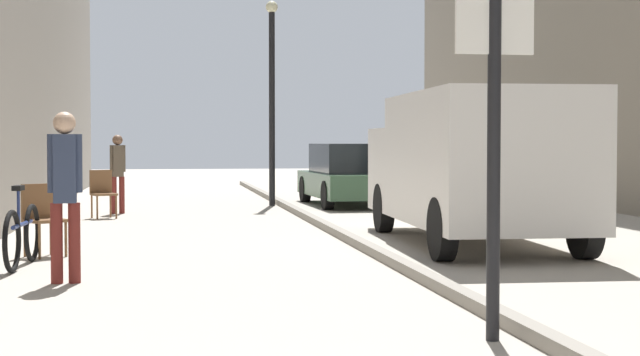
% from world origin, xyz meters
% --- Properties ---
extents(ground_plane, '(80.00, 80.00, 0.00)m').
position_xyz_m(ground_plane, '(0.00, 12.00, 0.00)').
color(ground_plane, '#A8A093').
extents(kerb_strip, '(0.16, 40.00, 0.12)m').
position_xyz_m(kerb_strip, '(1.58, 12.00, 0.06)').
color(kerb_strip, gray).
rests_on(kerb_strip, ground_plane).
extents(pedestrian_mid_block, '(0.36, 0.23, 1.80)m').
position_xyz_m(pedestrian_mid_block, '(-2.16, 8.53, 1.04)').
color(pedestrian_mid_block, maroon).
rests_on(pedestrian_mid_block, ground_plane).
extents(pedestrian_far_crossing, '(0.32, 0.23, 1.64)m').
position_xyz_m(pedestrian_far_crossing, '(-2.08, 18.50, 0.94)').
color(pedestrian_far_crossing, maroon).
rests_on(pedestrian_far_crossing, ground_plane).
extents(delivery_van, '(2.27, 5.62, 2.17)m').
position_xyz_m(delivery_van, '(3.28, 11.58, 1.18)').
color(delivery_van, silver).
rests_on(delivery_van, ground_plane).
extents(parked_car, '(1.94, 4.25, 1.45)m').
position_xyz_m(parked_car, '(3.19, 20.37, 0.71)').
color(parked_car, '#335138').
rests_on(parked_car, ground_plane).
extents(street_sign_post, '(0.60, 0.10, 2.60)m').
position_xyz_m(street_sign_post, '(1.28, 5.01, 1.55)').
color(street_sign_post, black).
rests_on(street_sign_post, ground_plane).
extents(lamp_post, '(0.28, 0.28, 4.76)m').
position_xyz_m(lamp_post, '(1.36, 20.47, 2.72)').
color(lamp_post, black).
rests_on(lamp_post, ground_plane).
extents(bicycle_leaning, '(0.20, 1.77, 0.98)m').
position_xyz_m(bicycle_leaning, '(-2.79, 9.94, 0.38)').
color(bicycle_leaning, black).
rests_on(bicycle_leaning, ground_plane).
extents(cafe_chair_near_window, '(0.56, 0.56, 0.94)m').
position_xyz_m(cafe_chair_near_window, '(-2.32, 17.35, 0.55)').
color(cafe_chair_near_window, brown).
rests_on(cafe_chair_near_window, ground_plane).
extents(cafe_chair_by_doorway, '(0.61, 0.61, 0.94)m').
position_xyz_m(cafe_chair_by_doorway, '(-2.70, 11.04, 0.55)').
color(cafe_chair_by_doorway, brown).
rests_on(cafe_chair_by_doorway, ground_plane).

